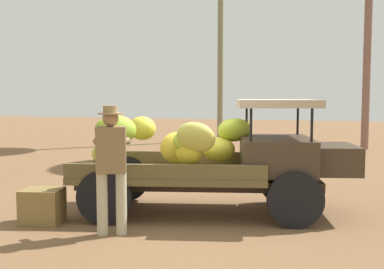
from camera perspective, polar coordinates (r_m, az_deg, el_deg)
ground_plane at (r=7.47m, az=1.21°, el=-10.07°), size 60.00×60.00×0.00m
truck at (r=7.55m, az=3.76°, el=-2.75°), size 4.65×2.52×1.85m
farmer at (r=6.46m, az=-9.86°, el=-3.29°), size 0.56×0.52×1.78m
wooden_crate at (r=7.44m, az=-17.83°, el=-8.32°), size 0.67×0.60×0.52m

